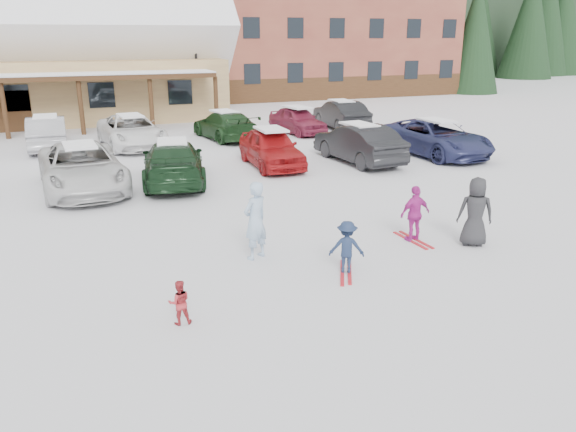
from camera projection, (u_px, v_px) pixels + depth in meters
name	position (u px, v px, depth m)	size (l,w,h in m)	color
ground	(292.00, 274.00, 12.37)	(160.00, 160.00, 0.00)	white
lamp_post	(196.00, 63.00, 34.56)	(0.50, 0.25, 5.95)	black
conifer_1	(476.00, 20.00, 49.12)	(4.84, 4.84, 11.22)	black
conifer_3	(178.00, 34.00, 51.89)	(3.96, 3.96, 9.18)	black
conifer_4	(424.00, 20.00, 62.83)	(5.06, 5.06, 11.73)	black
adult_skier	(255.00, 221.00, 12.96)	(0.68, 0.44, 1.86)	#99B5D1
toddler_red	(179.00, 302.00, 10.11)	(0.41, 0.32, 0.85)	#AC2A30
child_navy	(347.00, 247.00, 12.24)	(0.77, 0.45, 1.20)	#192744
skis_child_navy	(346.00, 272.00, 12.42)	(0.20, 1.40, 0.03)	red
child_magenta	(415.00, 214.00, 14.13)	(0.85, 0.35, 1.45)	#B7258E
skis_child_magenta	(413.00, 240.00, 14.35)	(0.20, 1.40, 0.03)	red
bystander_dark	(475.00, 212.00, 13.79)	(0.85, 0.55, 1.74)	#27272A
parked_car_2	(82.00, 168.00, 18.78)	(2.58, 5.60, 1.56)	silver
parked_car_3	(173.00, 162.00, 19.73)	(2.09, 5.13, 1.49)	black
parked_car_4	(271.00, 148.00, 22.22)	(1.77, 4.41, 1.50)	#AB1518
parked_car_5	(359.00, 143.00, 22.94)	(1.66, 4.77, 1.57)	black
parked_car_6	(436.00, 138.00, 24.31)	(2.53, 5.50, 1.53)	navy
parked_car_9	(47.00, 133.00, 25.53)	(1.61, 4.61, 1.52)	#A9A9AE
parked_car_10	(132.00, 131.00, 26.07)	(2.46, 5.33, 1.48)	white
parked_car_11	(225.00, 125.00, 28.09)	(1.96, 4.81, 1.40)	#1B3C1B
parked_car_12	(297.00, 120.00, 29.79)	(1.64, 4.07, 1.39)	maroon
parked_car_13	(341.00, 115.00, 31.22)	(1.64, 4.69, 1.55)	black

